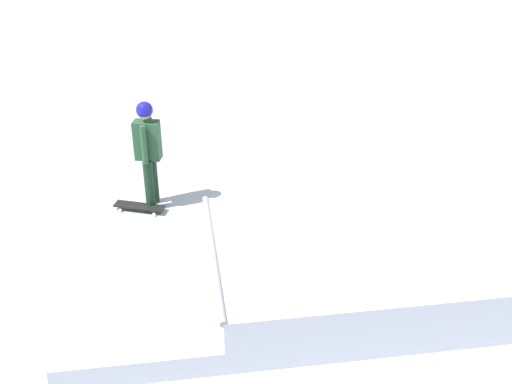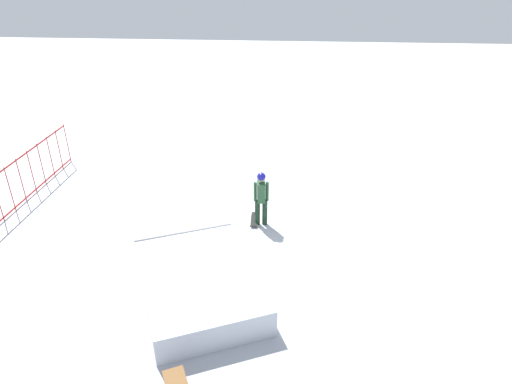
% 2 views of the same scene
% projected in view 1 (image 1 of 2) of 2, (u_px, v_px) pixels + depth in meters
% --- Properties ---
extents(ground_plane, '(60.00, 60.00, 0.00)m').
position_uv_depth(ground_plane, '(299.00, 247.00, 8.52)').
color(ground_plane, '#B2B7C1').
extents(skate_ramp, '(5.98, 4.47, 0.74)m').
position_uv_depth(skate_ramp, '(320.00, 269.00, 7.56)').
color(skate_ramp, silver).
rests_on(skate_ramp, ground).
extents(skater, '(0.40, 0.44, 1.73)m').
position_uv_depth(skater, '(148.00, 147.00, 9.08)').
color(skater, black).
rests_on(skater, ground).
extents(skateboard, '(0.80, 0.27, 0.09)m').
position_uv_depth(skateboard, '(139.00, 206.00, 9.38)').
color(skateboard, black).
rests_on(skateboard, ground).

